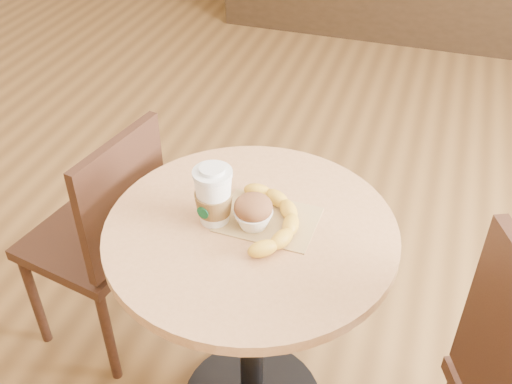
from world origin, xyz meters
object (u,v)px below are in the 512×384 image
cafe_table (251,286)px  banana (268,220)px  chair_left (104,235)px  coffee_cup (214,197)px  muffin (253,212)px

cafe_table → banana: (0.04, 0.01, 0.23)m
chair_left → coffee_cup: size_ratio=5.29×
chair_left → banana: chair_left is taller
banana → coffee_cup: bearing=170.9°
cafe_table → banana: size_ratio=2.70×
cafe_table → muffin: size_ratio=7.74×
coffee_cup → banana: (0.13, 0.02, -0.05)m
chair_left → coffee_cup: bearing=83.5°
chair_left → coffee_cup: 0.58m
cafe_table → coffee_cup: (-0.09, -0.00, 0.28)m
chair_left → banana: 0.66m
coffee_cup → muffin: 0.10m
cafe_table → muffin: 0.25m
cafe_table → banana: bearing=19.8°
cafe_table → coffee_cup: size_ratio=4.69×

